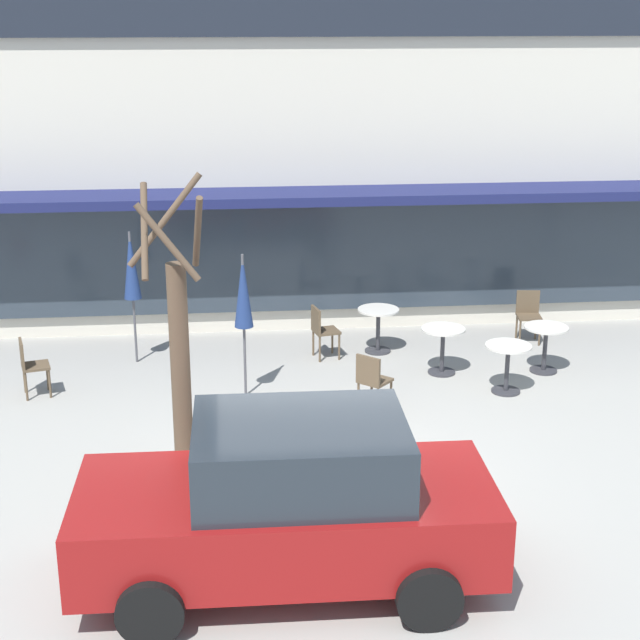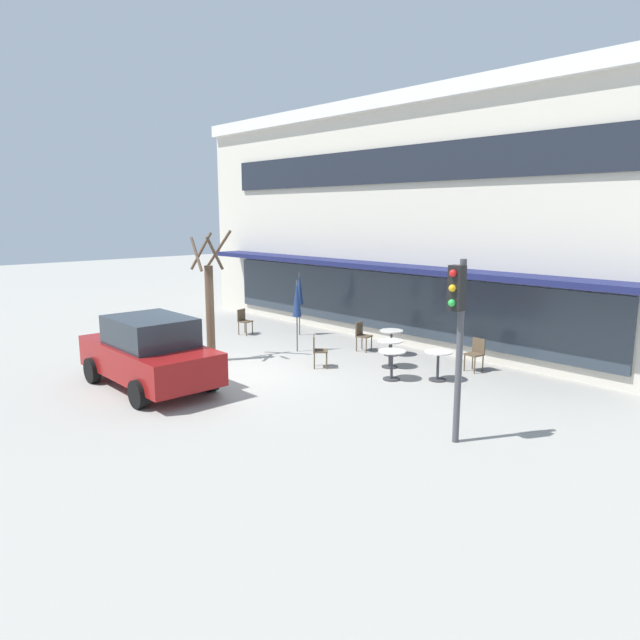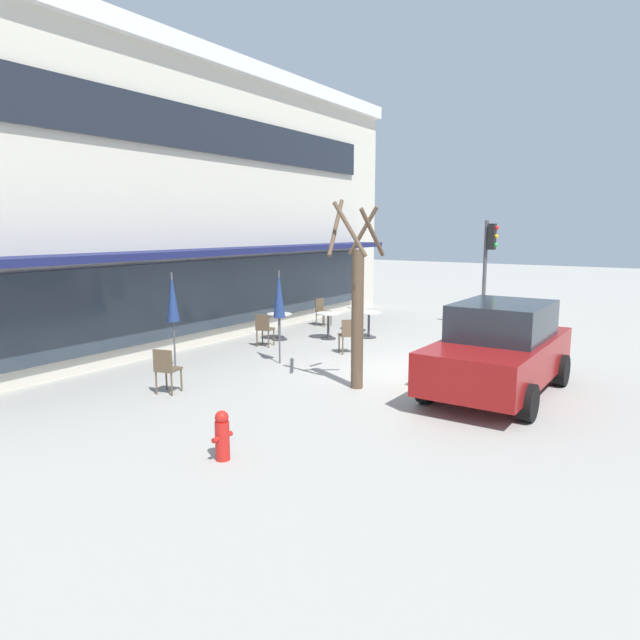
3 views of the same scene
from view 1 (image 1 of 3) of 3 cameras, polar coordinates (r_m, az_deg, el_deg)
The scene contains 14 objects.
ground_plane at distance 12.27m, azimuth 0.09°, elevation -9.49°, with size 80.00×80.00×0.00m, color #9E9B93.
building_facade at distance 20.90m, azimuth -2.66°, elevation 13.24°, with size 19.18×9.10×7.88m.
cafe_table_near_wall at distance 15.68m, azimuth 7.15°, elevation -1.32°, with size 0.70×0.70×0.76m.
cafe_table_streetside at distance 16.04m, azimuth 12.98°, elevation -1.20°, with size 0.70×0.70×0.76m.
cafe_table_by_tree at distance 15.07m, azimuth 10.86°, elevation -2.31°, with size 0.70×0.70×0.76m.
cafe_table_mid_patio at distance 16.55m, azimuth 3.41°, elevation -0.16°, with size 0.70×0.70×0.76m.
patio_umbrella_green_folded at distance 14.36m, azimuth -4.49°, elevation 1.62°, with size 0.28×0.28×2.20m.
patio_umbrella_cream_folded at distance 16.01m, azimuth -10.93°, elevation 3.07°, with size 0.28×0.28×2.20m.
cafe_chair_0 at distance 17.43m, azimuth 12.03°, elevation 0.44°, with size 0.44×0.44×0.89m.
cafe_chair_1 at distance 15.28m, azimuth -16.52°, elevation -2.43°, with size 0.49×0.49×0.89m.
cafe_chair_2 at distance 16.21m, azimuth 0.11°, elevation -0.48°, with size 0.48×0.48×0.89m.
cafe_chair_3 at distance 14.09m, azimuth 3.05°, elevation -3.41°, with size 0.57×0.57×0.89m.
parked_sedan at distance 9.99m, azimuth -1.77°, elevation -10.63°, with size 4.22×2.06×1.76m.
street_tree at distance 11.95m, azimuth -8.23°, elevation -1.78°, with size 0.96×1.05×3.73m.
Camera 1 is at (-1.07, -10.84, 5.66)m, focal length 55.00 mm.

